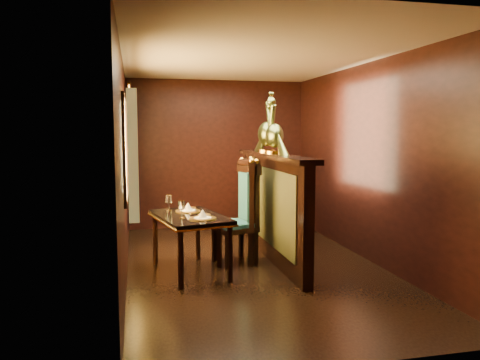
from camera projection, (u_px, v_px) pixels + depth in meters
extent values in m
plane|color=black|center=(253.00, 266.00, 5.70)|extent=(5.00, 5.00, 0.00)
cube|color=black|center=(217.00, 154.00, 7.99)|extent=(3.00, 0.04, 2.50)
cube|color=black|center=(346.00, 190.00, 3.14)|extent=(3.00, 0.04, 2.50)
cube|color=black|center=(124.00, 166.00, 5.24)|extent=(0.04, 5.00, 2.50)
cube|color=black|center=(369.00, 162.00, 5.90)|extent=(0.04, 5.00, 2.50)
cube|color=beige|center=(254.00, 57.00, 5.44)|extent=(3.00, 5.00, 0.04)
cube|color=#FFC672|center=(125.00, 148.00, 5.51)|extent=(0.01, 1.70, 1.05)
cube|color=gold|center=(133.00, 156.00, 4.60)|extent=(0.10, 0.22, 1.30)
cube|color=gold|center=(133.00, 149.00, 6.48)|extent=(0.10, 0.22, 1.30)
cylinder|color=gold|center=(130.00, 92.00, 5.46)|extent=(0.03, 2.20, 0.03)
cube|color=black|center=(272.00, 209.00, 5.99)|extent=(0.12, 2.60, 1.30)
cube|color=#353118|center=(267.00, 205.00, 5.97)|extent=(0.02, 2.20, 0.95)
cube|color=black|center=(273.00, 156.00, 5.92)|extent=(0.26, 2.70, 0.06)
cube|color=black|center=(190.00, 217.00, 5.39)|extent=(0.91, 1.25, 0.04)
cube|color=gold|center=(190.00, 219.00, 5.39)|extent=(0.93, 1.28, 0.02)
cylinder|color=black|center=(181.00, 260.00, 4.85)|extent=(0.06, 0.06, 0.62)
cylinder|color=black|center=(230.00, 254.00, 5.08)|extent=(0.06, 0.06, 0.62)
cylinder|color=black|center=(155.00, 240.00, 5.76)|extent=(0.06, 0.06, 0.62)
cylinder|color=black|center=(198.00, 235.00, 6.00)|extent=(0.06, 0.06, 0.62)
cylinder|color=orange|center=(203.00, 218.00, 5.15)|extent=(0.30, 0.30, 0.01)
cone|color=silver|center=(203.00, 213.00, 5.14)|extent=(0.11, 0.11, 0.10)
cylinder|color=orange|center=(188.00, 211.00, 5.63)|extent=(0.30, 0.30, 0.01)
cone|color=silver|center=(188.00, 206.00, 5.62)|extent=(0.11, 0.11, 0.10)
cylinder|color=silver|center=(170.00, 215.00, 5.24)|extent=(0.03, 0.03, 0.06)
cylinder|color=silver|center=(166.00, 214.00, 5.30)|extent=(0.03, 0.03, 0.06)
cube|color=black|center=(235.00, 227.00, 5.84)|extent=(0.56, 0.56, 0.06)
cube|color=navy|center=(235.00, 223.00, 5.84)|extent=(0.50, 0.50, 0.05)
cube|color=navy|center=(251.00, 196.00, 5.80)|extent=(0.11, 0.36, 0.60)
cube|color=black|center=(219.00, 250.00, 5.67)|extent=(0.05, 0.05, 0.42)
cube|color=black|center=(251.00, 250.00, 5.68)|extent=(0.05, 0.05, 0.42)
cube|color=black|center=(220.00, 242.00, 6.06)|extent=(0.05, 0.05, 0.42)
cube|color=black|center=(250.00, 242.00, 6.06)|extent=(0.05, 0.05, 0.42)
sphere|color=gold|center=(252.00, 161.00, 5.56)|extent=(0.07, 0.07, 0.07)
sphere|color=gold|center=(251.00, 159.00, 5.95)|extent=(0.07, 0.07, 0.07)
cube|color=black|center=(235.00, 228.00, 5.80)|extent=(0.57, 0.57, 0.06)
cube|color=navy|center=(235.00, 224.00, 5.79)|extent=(0.51, 0.51, 0.05)
cube|color=navy|center=(249.00, 196.00, 5.85)|extent=(0.13, 0.36, 0.59)
cube|color=black|center=(228.00, 252.00, 5.57)|extent=(0.05, 0.05, 0.41)
cube|color=black|center=(256.00, 248.00, 5.74)|extent=(0.05, 0.05, 0.41)
cube|color=black|center=(214.00, 245.00, 5.90)|extent=(0.05, 0.05, 0.41)
cube|color=black|center=(241.00, 242.00, 6.08)|extent=(0.05, 0.05, 0.41)
sphere|color=gold|center=(257.00, 162.00, 5.64)|extent=(0.07, 0.07, 0.07)
sphere|color=gold|center=(242.00, 160.00, 5.97)|extent=(0.07, 0.07, 0.07)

